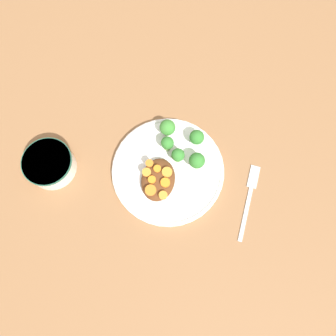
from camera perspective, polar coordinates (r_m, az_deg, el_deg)
ground_plane at (r=0.84m, az=0.00°, el=-0.64°), size 4.00×4.00×0.00m
plate at (r=0.83m, az=0.00°, el=-0.42°), size 0.28×0.28×0.02m
dip_bowl at (r=0.86m, az=-19.93°, el=0.64°), size 0.12×0.12×0.06m
stew_mound at (r=0.80m, az=-1.73°, el=-2.03°), size 0.11×0.08×0.03m
broccoli_floret_0 at (r=0.81m, az=-0.11°, el=4.28°), size 0.03×0.03×0.05m
broccoli_floret_1 at (r=0.82m, az=5.03°, el=5.33°), size 0.04×0.04×0.05m
broccoli_floret_2 at (r=0.80m, az=5.05°, el=1.23°), size 0.04×0.04×0.06m
broccoli_floret_3 at (r=0.81m, az=1.74°, el=2.22°), size 0.03×0.03×0.04m
broccoli_floret_4 at (r=0.83m, az=-0.08°, el=7.02°), size 0.04×0.04×0.05m
carrot_slice_0 at (r=0.78m, az=-3.05°, el=-3.87°), size 0.03×0.03×0.00m
carrot_slice_1 at (r=0.79m, az=-3.76°, el=-0.74°), size 0.02×0.02×0.01m
carrot_slice_2 at (r=0.79m, az=-1.88°, el=-0.11°), size 0.02×0.02×0.01m
carrot_slice_3 at (r=0.79m, az=-0.17°, el=-0.72°), size 0.03×0.03×0.01m
carrot_slice_4 at (r=0.78m, az=-2.82°, el=-2.04°), size 0.02×0.02×0.01m
carrot_slice_5 at (r=0.77m, az=-0.72°, el=-4.78°), size 0.02×0.02×0.01m
carrot_slice_6 at (r=0.78m, az=-0.28°, el=-2.58°), size 0.02×0.02×0.01m
carrot_slice_7 at (r=0.80m, az=-3.21°, el=1.05°), size 0.02×0.02×0.01m
fork at (r=0.85m, az=14.05°, el=-4.53°), size 0.20×0.04×0.01m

